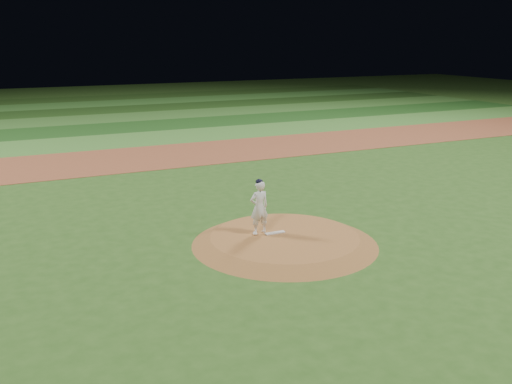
# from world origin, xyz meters

# --- Properties ---
(ground) EXTENTS (120.00, 120.00, 0.00)m
(ground) POSITION_xyz_m (0.00, 0.00, 0.00)
(ground) COLOR #2C551B
(ground) RESTS_ON ground
(infield_dirt_band) EXTENTS (70.00, 6.00, 0.02)m
(infield_dirt_band) POSITION_xyz_m (0.00, 14.00, 0.01)
(infield_dirt_band) COLOR brown
(infield_dirt_band) RESTS_ON ground
(outfield_stripe_0) EXTENTS (70.00, 5.00, 0.02)m
(outfield_stripe_0) POSITION_xyz_m (0.00, 19.50, 0.01)
(outfield_stripe_0) COLOR #3D7A2C
(outfield_stripe_0) RESTS_ON ground
(outfield_stripe_1) EXTENTS (70.00, 5.00, 0.02)m
(outfield_stripe_1) POSITION_xyz_m (0.00, 24.50, 0.01)
(outfield_stripe_1) COLOR #1B4917
(outfield_stripe_1) RESTS_ON ground
(outfield_stripe_2) EXTENTS (70.00, 5.00, 0.02)m
(outfield_stripe_2) POSITION_xyz_m (0.00, 29.50, 0.01)
(outfield_stripe_2) COLOR #346A26
(outfield_stripe_2) RESTS_ON ground
(outfield_stripe_3) EXTENTS (70.00, 5.00, 0.02)m
(outfield_stripe_3) POSITION_xyz_m (0.00, 34.50, 0.01)
(outfield_stripe_3) COLOR #1D4115
(outfield_stripe_3) RESTS_ON ground
(outfield_stripe_4) EXTENTS (70.00, 5.00, 0.02)m
(outfield_stripe_4) POSITION_xyz_m (0.00, 39.50, 0.01)
(outfield_stripe_4) COLOR #326C27
(outfield_stripe_4) RESTS_ON ground
(outfield_stripe_5) EXTENTS (70.00, 5.00, 0.02)m
(outfield_stripe_5) POSITION_xyz_m (0.00, 44.50, 0.01)
(outfield_stripe_5) COLOR #234917
(outfield_stripe_5) RESTS_ON ground
(pitchers_mound) EXTENTS (5.50, 5.50, 0.25)m
(pitchers_mound) POSITION_xyz_m (0.00, 0.00, 0.12)
(pitchers_mound) COLOR #99602F
(pitchers_mound) RESTS_ON ground
(pitching_rubber) EXTENTS (0.63, 0.16, 0.03)m
(pitching_rubber) POSITION_xyz_m (-0.16, 0.32, 0.27)
(pitching_rubber) COLOR silver
(pitching_rubber) RESTS_ON pitchers_mound
(rosin_bag) EXTENTS (0.14, 0.14, 0.08)m
(rosin_bag) POSITION_xyz_m (-0.76, 0.44, 0.29)
(rosin_bag) COLOR silver
(rosin_bag) RESTS_ON pitchers_mound
(pitcher_on_mound) EXTENTS (0.60, 0.41, 1.67)m
(pitcher_on_mound) POSITION_xyz_m (-0.58, 0.54, 1.07)
(pitcher_on_mound) COLOR white
(pitcher_on_mound) RESTS_ON pitchers_mound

